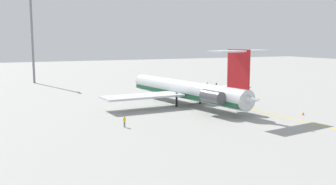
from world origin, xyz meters
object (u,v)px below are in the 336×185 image
at_px(ground_crew_near_nose, 216,85).
at_px(ground_crew_near_tail, 124,120).
at_px(ground_crew_portside, 207,84).
at_px(safety_cone_nose, 303,114).
at_px(light_mast, 32,32).
at_px(main_jetliner, 189,90).

distance_m(ground_crew_near_nose, ground_crew_near_tail, 50.84).
bearing_deg(ground_crew_portside, ground_crew_near_tail, -159.08).
distance_m(ground_crew_portside, safety_cone_nose, 41.52).
distance_m(safety_cone_nose, light_mast, 86.68).
xyz_separation_m(ground_crew_near_nose, ground_crew_near_tail, (-34.00, 37.79, -0.03)).
bearing_deg(ground_crew_portside, light_mast, 117.46).
xyz_separation_m(main_jetliner, ground_crew_near_nose, (20.23, -19.30, -2.10)).
relative_size(main_jetliner, ground_crew_near_tail, 22.98).
bearing_deg(light_mast, main_jetliner, -156.30).
relative_size(ground_crew_near_nose, light_mast, 0.06).
bearing_deg(ground_crew_near_nose, safety_cone_nose, -147.60).
distance_m(ground_crew_near_nose, safety_cone_nose, 38.55).
height_order(ground_crew_near_tail, ground_crew_portside, ground_crew_near_tail).
relative_size(ground_crew_near_nose, ground_crew_near_tail, 1.03).
height_order(main_jetliner, light_mast, light_mast).
xyz_separation_m(main_jetliner, ground_crew_near_tail, (-13.77, 18.49, -2.13)).
xyz_separation_m(main_jetliner, safety_cone_nose, (-17.97, -14.21, -2.99)).
distance_m(ground_crew_near_tail, safety_cone_nose, 32.98).
relative_size(ground_crew_near_tail, safety_cone_nose, 3.24).
relative_size(ground_crew_near_tail, light_mast, 0.06).
relative_size(ground_crew_portside, light_mast, 0.06).
xyz_separation_m(safety_cone_nose, light_mast, (75.55, 39.49, 15.71)).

